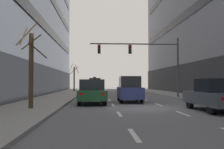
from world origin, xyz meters
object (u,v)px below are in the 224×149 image
car_parked_1 (215,95)px  traffic_signal_0 (146,55)px  taxi_driving_1 (92,89)px  street_tree_0 (31,67)px  car_driving_3 (92,92)px  car_driving_0 (129,89)px  street_tree_1 (74,78)px  taxi_driving_2 (95,85)px

car_parked_1 → traffic_signal_0: bearing=98.5°
taxi_driving_1 → street_tree_0: street_tree_0 is taller
car_parked_1 → street_tree_0: bearing=175.5°
traffic_signal_0 → street_tree_0: (-8.30, -10.13, -1.77)m
car_driving_3 → traffic_signal_0: bearing=49.2°
car_driving_0 → traffic_signal_0: (2.16, 4.28, 3.13)m
car_driving_3 → street_tree_1: bearing=98.1°
street_tree_1 → car_parked_1: bearing=-70.3°
taxi_driving_1 → street_tree_0: size_ratio=0.89×
street_tree_0 → street_tree_1: bearing=90.0°
car_parked_1 → taxi_driving_2: bearing=104.8°
car_driving_0 → taxi_driving_1: 9.73m
taxi_driving_1 → taxi_driving_2: 9.42m
car_driving_0 → street_tree_1: size_ratio=0.95×
car_driving_3 → street_tree_0: 5.54m
car_parked_1 → car_driving_0: bearing=119.7°
traffic_signal_0 → street_tree_1: bearing=116.3°
street_tree_0 → taxi_driving_2: bearing=82.4°
car_driving_3 → street_tree_1: 22.94m
traffic_signal_0 → car_parked_1: bearing=-81.5°
car_driving_0 → taxi_driving_1: (-3.12, 9.22, -0.19)m
taxi_driving_1 → street_tree_1: street_tree_1 is taller
taxi_driving_2 → car_parked_1: size_ratio=0.97×
taxi_driving_1 → car_driving_3: (0.19, -10.82, 0.05)m
street_tree_1 → car_driving_3: bearing=-81.9°
car_driving_0 → street_tree_1: 21.98m
taxi_driving_2 → taxi_driving_1: bearing=-91.4°
car_parked_1 → street_tree_1: size_ratio=1.06×
car_driving_0 → street_tree_0: bearing=-136.4°
car_driving_3 → car_parked_1: 8.38m
traffic_signal_0 → street_tree_1: size_ratio=1.92×
car_driving_0 → car_driving_3: size_ratio=0.89×
street_tree_0 → traffic_signal_0: bearing=50.7°
taxi_driving_1 → street_tree_1: 12.32m
taxi_driving_2 → car_driving_3: bearing=-90.1°
taxi_driving_2 → traffic_signal_0: bearing=-70.6°
taxi_driving_1 → traffic_signal_0: 7.95m
car_parked_1 → street_tree_1: 29.46m
traffic_signal_0 → street_tree_1: (-8.30, 16.79, -1.88)m
taxi_driving_2 → street_tree_1: street_tree_1 is taller
traffic_signal_0 → taxi_driving_1: bearing=136.8°
car_driving_3 → traffic_signal_0: size_ratio=0.56×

